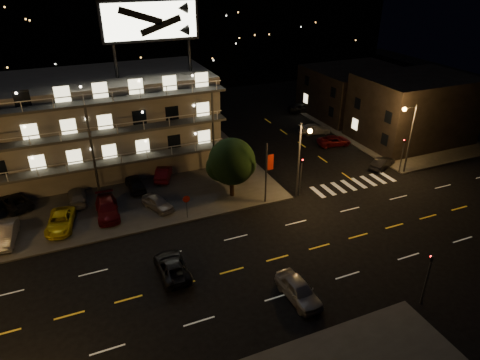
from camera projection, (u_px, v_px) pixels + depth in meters
name	position (u px, v px, depth m)	size (l,w,h in m)	color
ground	(255.00, 264.00, 34.07)	(140.00, 140.00, 0.00)	black
curb_nw	(57.00, 187.00, 45.50)	(44.00, 24.00, 0.15)	#393937
curb_ne	(387.00, 129.00, 60.79)	(16.00, 24.00, 0.15)	#393937
motel	(85.00, 123.00, 47.65)	(28.00, 13.80, 18.10)	gray
side_bldg_front	(413.00, 109.00, 55.60)	(14.06, 10.00, 8.50)	black
side_bldg_back	(356.00, 91.00, 65.74)	(14.06, 12.00, 7.00)	black
hill_backdrop	(79.00, 17.00, 82.83)	(120.00, 25.00, 24.00)	black
streetlight_nc	(301.00, 153.00, 41.22)	(0.44, 1.92, 8.00)	#2D2D30
streetlight_ne	(409.00, 132.00, 46.26)	(1.92, 0.44, 8.00)	#2D2D30
signal_nw	(301.00, 172.00, 42.95)	(0.20, 0.27, 4.60)	#2D2D30
signal_sw	(428.00, 274.00, 29.08)	(0.20, 0.27, 4.60)	#2D2D30
signal_ne	(403.00, 152.00, 47.47)	(0.27, 0.20, 4.60)	#2D2D30
banner_north	(267.00, 172.00, 41.12)	(0.83, 0.16, 6.40)	#2D2D30
stop_sign	(187.00, 203.00, 39.24)	(0.91, 0.11, 2.61)	#2D2D30
tree	(231.00, 163.00, 42.06)	(4.87, 4.69, 6.13)	black
lot_car_1	(5.00, 234.00, 36.29)	(1.54, 4.42, 1.46)	gray
lot_car_2	(60.00, 222.00, 38.16)	(2.14, 4.65, 1.29)	yellow
lot_car_3	(107.00, 208.00, 40.07)	(1.99, 4.90, 1.42)	#560C12
lot_car_4	(158.00, 203.00, 41.13)	(1.50, 3.72, 1.27)	gray
lot_car_6	(14.00, 200.00, 41.44)	(2.22, 4.81, 1.34)	black
lot_car_7	(78.00, 197.00, 42.24)	(1.70, 4.19, 1.22)	gray
lot_car_8	(135.00, 183.00, 44.51)	(1.66, 4.12, 1.40)	black
lot_car_9	(164.00, 172.00, 46.80)	(1.46, 4.19, 1.38)	#560C12
side_car_0	(383.00, 163.00, 49.47)	(1.34, 3.84, 1.26)	black
side_car_1	(334.00, 141.00, 55.58)	(2.02, 4.38, 1.22)	#560C12
side_car_2	(315.00, 129.00, 59.29)	(1.80, 4.43, 1.29)	gray
side_car_3	(302.00, 108.00, 67.40)	(1.78, 4.42, 1.50)	black
road_car_east	(299.00, 290.00, 30.36)	(1.75, 4.36, 1.49)	gray
road_car_west	(172.00, 267.00, 32.83)	(2.14, 4.64, 1.29)	black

